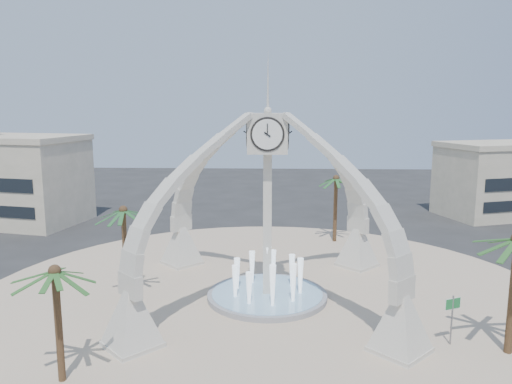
{
  "coord_description": "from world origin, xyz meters",
  "views": [
    {
      "loc": [
        0.56,
        -31.69,
        12.78
      ],
      "look_at": [
        -0.83,
        2.0,
        6.92
      ],
      "focal_mm": 35.0,
      "sensor_mm": 36.0,
      "label": 1
    }
  ],
  "objects_px": {
    "fountain": "(267,295)",
    "street_sign": "(452,310)",
    "palm_north": "(336,179)",
    "palm_south": "(55,273)",
    "palm_west": "(123,212)",
    "clock_tower": "(267,204)"
  },
  "relations": [
    {
      "from": "fountain",
      "to": "street_sign",
      "type": "bearing_deg",
      "value": -31.69
    },
    {
      "from": "palm_north",
      "to": "palm_south",
      "type": "height_order",
      "value": "palm_north"
    },
    {
      "from": "palm_west",
      "to": "palm_north",
      "type": "distance_m",
      "value": 21.52
    },
    {
      "from": "palm_south",
      "to": "street_sign",
      "type": "height_order",
      "value": "palm_south"
    },
    {
      "from": "fountain",
      "to": "palm_west",
      "type": "bearing_deg",
      "value": -177.18
    },
    {
      "from": "fountain",
      "to": "street_sign",
      "type": "relative_size",
      "value": 2.83
    },
    {
      "from": "clock_tower",
      "to": "palm_north",
      "type": "relative_size",
      "value": 2.63
    },
    {
      "from": "clock_tower",
      "to": "palm_north",
      "type": "distance_m",
      "value": 15.74
    },
    {
      "from": "palm_north",
      "to": "palm_south",
      "type": "xyz_separation_m",
      "value": [
        -15.54,
        -25.04,
        -0.67
      ]
    },
    {
      "from": "palm_north",
      "to": "street_sign",
      "type": "distance_m",
      "value": 21.4
    },
    {
      "from": "palm_west",
      "to": "street_sign",
      "type": "xyz_separation_m",
      "value": [
        19.35,
        -5.72,
        -3.97
      ]
    },
    {
      "from": "palm_west",
      "to": "street_sign",
      "type": "height_order",
      "value": "palm_west"
    },
    {
      "from": "fountain",
      "to": "palm_south",
      "type": "xyz_separation_m",
      "value": [
        -9.41,
        -10.55,
        5.04
      ]
    },
    {
      "from": "palm_north",
      "to": "street_sign",
      "type": "height_order",
      "value": "palm_north"
    },
    {
      "from": "fountain",
      "to": "palm_north",
      "type": "relative_size",
      "value": 1.17
    },
    {
      "from": "palm_north",
      "to": "palm_south",
      "type": "relative_size",
      "value": 1.12
    },
    {
      "from": "clock_tower",
      "to": "palm_west",
      "type": "xyz_separation_m",
      "value": [
        -9.35,
        -0.46,
        -0.5
      ]
    },
    {
      "from": "street_sign",
      "to": "palm_west",
      "type": "bearing_deg",
      "value": 139.34
    },
    {
      "from": "palm_north",
      "to": "street_sign",
      "type": "xyz_separation_m",
      "value": [
        3.87,
        -20.67,
        -3.98
      ]
    },
    {
      "from": "palm_north",
      "to": "street_sign",
      "type": "bearing_deg",
      "value": -79.39
    },
    {
      "from": "fountain",
      "to": "palm_west",
      "type": "xyz_separation_m",
      "value": [
        -9.35,
        -0.46,
        5.7
      ]
    },
    {
      "from": "clock_tower",
      "to": "palm_south",
      "type": "height_order",
      "value": "clock_tower"
    }
  ]
}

